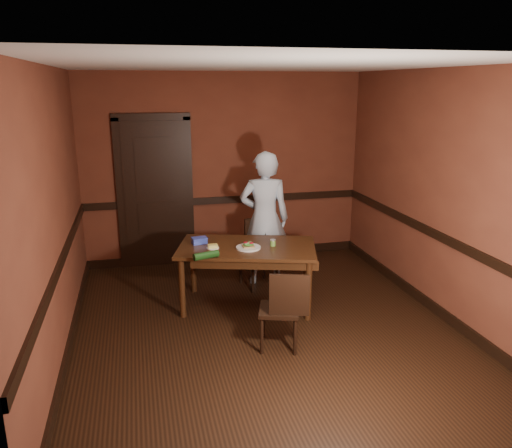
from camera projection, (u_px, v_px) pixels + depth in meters
name	position (u px, v px, depth m)	size (l,w,h in m)	color
floor	(264.00, 325.00, 5.41)	(4.00, 4.50, 0.01)	black
ceiling	(265.00, 65.00, 4.68)	(4.00, 4.50, 0.01)	silver
wall_back	(225.00, 169.00, 7.15)	(4.00, 0.02, 2.70)	#5C2B1C
wall_front	(360.00, 291.00, 2.94)	(4.00, 0.02, 2.70)	#5C2B1C
wall_left	(54.00, 216.00, 4.59)	(0.02, 4.50, 2.70)	#5C2B1C
wall_right	(439.00, 195.00, 5.50)	(0.02, 4.50, 2.70)	#5C2B1C
dado_back	(226.00, 200.00, 7.26)	(4.00, 0.03, 0.10)	black
dado_left	(61.00, 262.00, 4.72)	(0.03, 4.50, 0.10)	black
dado_right	(434.00, 234.00, 5.61)	(0.03, 4.50, 0.10)	black
baseboard_back	(227.00, 254.00, 7.48)	(4.00, 0.03, 0.12)	black
baseboard_left	(70.00, 342.00, 4.94)	(0.03, 4.50, 0.12)	black
baseboard_right	(427.00, 302.00, 5.84)	(0.03, 4.50, 0.12)	black
door	(155.00, 191.00, 6.96)	(1.05, 0.07, 2.20)	black
dining_table	(247.00, 276.00, 5.83)	(1.56, 0.88, 0.73)	#321B0C
chair_far	(259.00, 254.00, 6.38)	(0.41, 0.41, 0.87)	black
chair_near	(279.00, 308.00, 4.88)	(0.38, 0.38, 0.82)	black
person	(264.00, 219.00, 6.37)	(0.63, 0.41, 1.73)	#AEC6DC
sandwich_plate	(248.00, 247.00, 5.64)	(0.28, 0.28, 0.07)	silver
sauce_jar	(273.00, 243.00, 5.72)	(0.07, 0.07, 0.08)	#66993E
cheese_saucer	(213.00, 247.00, 5.65)	(0.14, 0.14, 0.04)	silver
food_tub	(199.00, 240.00, 5.81)	(0.19, 0.14, 0.07)	blue
wrapped_veg	(206.00, 255.00, 5.30)	(0.08, 0.08, 0.28)	#163C13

